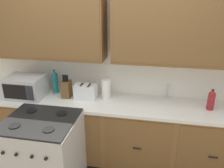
# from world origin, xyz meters

# --- Properties ---
(wall_unit) EXTENTS (4.57, 0.40, 2.43)m
(wall_unit) POSITION_xyz_m (0.00, 0.49, 1.65)
(wall_unit) COLOR white
(wall_unit) RESTS_ON ground_plane
(counter_run) EXTENTS (3.40, 0.64, 0.91)m
(counter_run) POSITION_xyz_m (0.00, 0.30, 0.47)
(counter_run) COLOR black
(counter_run) RESTS_ON ground_plane
(stove_range) EXTENTS (0.76, 0.68, 0.95)m
(stove_range) POSITION_xyz_m (-0.59, -0.33, 0.47)
(stove_range) COLOR #B7B7BC
(stove_range) RESTS_ON ground_plane
(microwave) EXTENTS (0.48, 0.37, 0.28)m
(microwave) POSITION_xyz_m (-1.08, 0.24, 1.05)
(microwave) COLOR #B7B7BC
(microwave) RESTS_ON counter_run
(toaster) EXTENTS (0.28, 0.18, 0.19)m
(toaster) POSITION_xyz_m (-0.29, 0.33, 1.00)
(toaster) COLOR white
(toaster) RESTS_ON counter_run
(knife_block) EXTENTS (0.11, 0.14, 0.31)m
(knife_block) POSITION_xyz_m (-0.55, 0.33, 1.02)
(knife_block) COLOR brown
(knife_block) RESTS_ON counter_run
(sink_faucet) EXTENTS (0.02, 0.02, 0.20)m
(sink_faucet) POSITION_xyz_m (0.75, 0.51, 1.01)
(sink_faucet) COLOR #B2B5BA
(sink_faucet) RESTS_ON counter_run
(paper_towel_roll) EXTENTS (0.12, 0.12, 0.26)m
(paper_towel_roll) POSITION_xyz_m (-0.03, 0.39, 1.04)
(paper_towel_roll) COLOR white
(paper_towel_roll) RESTS_ON counter_run
(bottle_teal) EXTENTS (0.08, 0.08, 0.33)m
(bottle_teal) POSITION_xyz_m (-0.75, 0.44, 1.07)
(bottle_teal) COLOR #1E707A
(bottle_teal) RESTS_ON counter_run
(bottle_red) EXTENTS (0.08, 0.08, 0.25)m
(bottle_red) POSITION_xyz_m (1.23, 0.31, 1.03)
(bottle_red) COLOR maroon
(bottle_red) RESTS_ON counter_run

